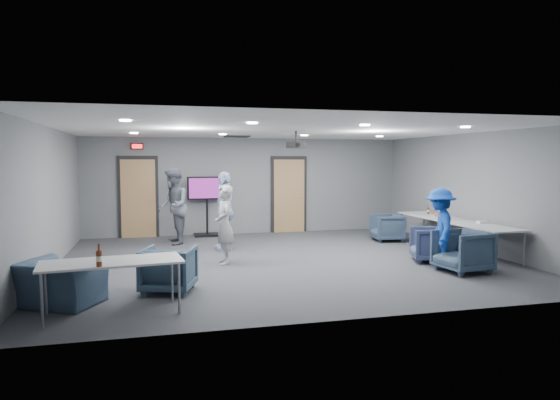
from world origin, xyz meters
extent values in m
plane|color=#34373C|center=(0.00, 0.00, 0.00)|extent=(9.00, 9.00, 0.00)
plane|color=white|center=(0.00, 0.00, 2.70)|extent=(9.00, 9.00, 0.00)
cube|color=slate|center=(0.00, 4.00, 1.35)|extent=(9.00, 0.02, 2.70)
cube|color=slate|center=(0.00, -4.00, 1.35)|extent=(9.00, 0.02, 2.70)
cube|color=slate|center=(-4.50, 0.00, 1.35)|extent=(0.02, 8.00, 2.70)
cube|color=slate|center=(4.50, 0.00, 1.35)|extent=(0.02, 8.00, 2.70)
cube|color=black|center=(-3.00, 3.97, 1.08)|extent=(1.06, 0.06, 2.24)
cube|color=tan|center=(-3.00, 3.93, 1.05)|extent=(0.90, 0.05, 2.10)
cylinder|color=gray|center=(-2.65, 3.88, 1.00)|extent=(0.04, 0.10, 0.04)
cube|color=black|center=(1.20, 3.97, 1.08)|extent=(1.06, 0.06, 2.24)
cube|color=tan|center=(1.20, 3.93, 1.05)|extent=(0.90, 0.05, 2.10)
cylinder|color=gray|center=(1.55, 3.88, 1.00)|extent=(0.04, 0.10, 0.04)
cube|color=black|center=(-3.00, 3.94, 2.45)|extent=(0.32, 0.06, 0.16)
cube|color=#FF0C0C|center=(-3.00, 3.90, 2.45)|extent=(0.26, 0.02, 0.11)
cube|color=black|center=(-0.50, 2.80, 2.69)|extent=(0.60, 0.60, 0.03)
cylinder|color=white|center=(-3.00, -1.80, 2.69)|extent=(0.18, 0.18, 0.02)
cylinder|color=white|center=(-3.00, 1.80, 2.69)|extent=(0.18, 0.18, 0.02)
cylinder|color=white|center=(-1.00, -1.80, 2.69)|extent=(0.18, 0.18, 0.02)
cylinder|color=white|center=(-1.00, 1.80, 2.69)|extent=(0.18, 0.18, 0.02)
cylinder|color=white|center=(1.00, -1.80, 2.69)|extent=(0.18, 0.18, 0.02)
cylinder|color=white|center=(1.00, 1.80, 2.69)|extent=(0.18, 0.18, 0.02)
cylinder|color=white|center=(3.00, -1.80, 2.69)|extent=(0.18, 0.18, 0.02)
cylinder|color=white|center=(3.00, 1.80, 2.69)|extent=(0.18, 0.18, 0.02)
imported|color=#9FA29F|center=(-1.24, -0.09, 0.79)|extent=(0.38, 0.58, 1.58)
imported|color=slate|center=(-2.14, 2.58, 0.95)|extent=(0.75, 0.94, 1.89)
imported|color=silver|center=(-1.01, 1.52, 0.91)|extent=(0.51, 1.09, 1.82)
imported|color=#1B48B1|center=(2.70, -1.52, 0.78)|extent=(0.93, 1.15, 1.55)
imported|color=#334359|center=(3.22, 1.74, 0.35)|extent=(0.85, 0.83, 0.69)
imported|color=#394263|center=(2.90, -0.90, 0.36)|extent=(0.99, 0.98, 0.71)
imported|color=#374A60|center=(2.94, -1.91, 0.39)|extent=(0.96, 0.94, 0.78)
imported|color=#3B5066|center=(-2.39, -2.00, 0.36)|extent=(0.98, 0.99, 0.72)
imported|color=#3D526A|center=(-3.90, -2.40, 0.33)|extent=(1.31, 1.25, 0.66)
cube|color=#A8ABAD|center=(4.00, 0.94, 0.71)|extent=(0.80, 1.93, 0.03)
cylinder|color=gray|center=(3.68, 1.82, 0.35)|extent=(0.04, 0.04, 0.70)
cylinder|color=gray|center=(3.68, 0.05, 0.35)|extent=(0.04, 0.04, 0.70)
cylinder|color=gray|center=(4.32, 1.82, 0.35)|extent=(0.04, 0.04, 0.70)
cylinder|color=gray|center=(4.32, 0.05, 0.35)|extent=(0.04, 0.04, 0.70)
cube|color=#A8ABAD|center=(4.00, -0.96, 0.71)|extent=(0.82, 1.97, 0.03)
cylinder|color=gray|center=(3.67, -0.06, 0.35)|extent=(0.04, 0.04, 0.70)
cylinder|color=gray|center=(3.67, -1.87, 0.35)|extent=(0.04, 0.04, 0.70)
cylinder|color=gray|center=(4.33, -0.06, 0.35)|extent=(0.04, 0.04, 0.70)
cylinder|color=gray|center=(4.33, -1.87, 0.35)|extent=(0.04, 0.04, 0.70)
cube|color=#A8ABAD|center=(-3.16, -3.00, 0.71)|extent=(1.91, 0.97, 0.03)
cylinder|color=gray|center=(-2.36, -2.60, 0.35)|extent=(0.04, 0.04, 0.70)
cylinder|color=gray|center=(-4.02, -2.80, 0.35)|extent=(0.04, 0.04, 0.70)
cylinder|color=gray|center=(-2.29, -3.20, 0.35)|extent=(0.04, 0.04, 0.70)
cylinder|color=gray|center=(-3.95, -3.40, 0.35)|extent=(0.04, 0.04, 0.70)
cylinder|color=#59220F|center=(-3.28, -3.34, 0.83)|extent=(0.07, 0.07, 0.20)
cylinder|color=#59220F|center=(-3.28, -3.34, 0.98)|extent=(0.03, 0.03, 0.09)
cylinder|color=beige|center=(-3.28, -3.34, 0.83)|extent=(0.08, 0.08, 0.07)
cylinder|color=#59220F|center=(4.10, 1.25, 0.81)|extent=(0.05, 0.05, 0.15)
cylinder|color=#59220F|center=(4.10, 1.25, 0.92)|extent=(0.02, 0.02, 0.07)
cylinder|color=beige|center=(4.10, 1.25, 0.81)|extent=(0.06, 0.06, 0.05)
cube|color=#DD6137|center=(4.11, 0.81, 0.75)|extent=(0.22, 0.17, 0.04)
cube|color=silver|center=(4.23, -0.73, 0.76)|extent=(0.24, 0.18, 0.05)
cube|color=black|center=(-1.18, 3.75, 0.03)|extent=(0.71, 0.51, 0.06)
cylinder|color=black|center=(-1.18, 3.75, 0.66)|extent=(0.06, 0.06, 1.22)
cube|color=black|center=(-1.18, 3.75, 1.32)|extent=(1.07, 0.07, 0.63)
cube|color=#701972|center=(-1.18, 3.70, 1.32)|extent=(0.97, 0.01, 0.55)
cylinder|color=black|center=(0.35, 0.27, 2.58)|extent=(0.04, 0.04, 0.22)
cube|color=black|center=(0.35, 0.27, 2.40)|extent=(0.41, 0.39, 0.13)
cylinder|color=black|center=(0.35, 0.12, 2.40)|extent=(0.08, 0.06, 0.08)
camera|label=1|loc=(-2.60, -9.93, 2.07)|focal=32.00mm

